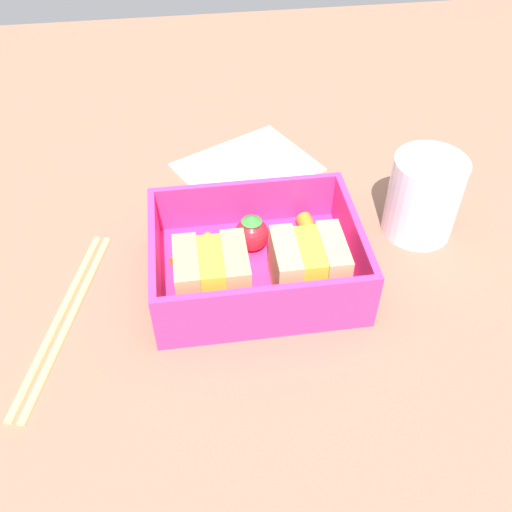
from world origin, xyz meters
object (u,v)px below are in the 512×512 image
object	(u,v)px
carrot_stick_far_left	(310,231)
carrot_stick_left	(192,250)
strawberry_far_left	(253,233)
drinking_glass	(424,197)
sandwich_center_left	(212,275)
folded_napkin	(247,166)
sandwich_left	(308,266)
chopstick_pair	(64,316)

from	to	relation	value
carrot_stick_far_left	carrot_stick_left	world-z (taller)	carrot_stick_far_left
strawberry_far_left	drinking_glass	distance (cm)	16.43
sandwich_center_left	folded_napkin	bearing A→B (deg)	-105.47
strawberry_far_left	carrot_stick_left	size ratio (longest dim) A/B	0.82
sandwich_left	strawberry_far_left	size ratio (longest dim) A/B	1.59
carrot_stick_far_left	strawberry_far_left	size ratio (longest dim) A/B	1.02
sandwich_center_left	strawberry_far_left	bearing A→B (deg)	-127.15
sandwich_left	drinking_glass	bearing A→B (deg)	-150.48
sandwich_left	folded_napkin	size ratio (longest dim) A/B	0.42
sandwich_left	chopstick_pair	distance (cm)	20.92
carrot_stick_left	sandwich_center_left	bearing A→B (deg)	105.84
strawberry_far_left	sandwich_left	bearing A→B (deg)	125.44
sandwich_left	carrot_stick_left	distance (cm)	10.92
strawberry_far_left	carrot_stick_far_left	bearing A→B (deg)	-173.91
sandwich_center_left	strawberry_far_left	world-z (taller)	sandwich_center_left
carrot_stick_far_left	folded_napkin	distance (cm)	14.06
chopstick_pair	carrot_stick_left	bearing A→B (deg)	-156.25
sandwich_left	strawberry_far_left	distance (cm)	6.75
strawberry_far_left	chopstick_pair	xyz separation A→B (cm)	(16.76, 5.28, -2.52)
sandwich_left	sandwich_center_left	size ratio (longest dim) A/B	1.00
carrot_stick_far_left	carrot_stick_left	xyz separation A→B (cm)	(10.96, 0.93, -0.13)
strawberry_far_left	carrot_stick_left	distance (cm)	5.69
carrot_stick_far_left	drinking_glass	world-z (taller)	drinking_glass
sandwich_left	strawberry_far_left	xyz separation A→B (cm)	(3.89, -5.46, -0.80)
sandwich_left	drinking_glass	xyz separation A→B (cm)	(-12.43, -7.04, 0.33)
chopstick_pair	carrot_stick_far_left	bearing A→B (deg)	-165.19
sandwich_left	strawberry_far_left	world-z (taller)	sandwich_left
folded_napkin	chopstick_pair	bearing A→B (deg)	46.83
sandwich_left	chopstick_pair	world-z (taller)	sandwich_left
chopstick_pair	drinking_glass	size ratio (longest dim) A/B	2.43
carrot_stick_left	folded_napkin	world-z (taller)	carrot_stick_left
carrot_stick_far_left	sandwich_center_left	bearing A→B (deg)	32.39
sandwich_center_left	sandwich_left	bearing A→B (deg)	180.00
carrot_stick_left	chopstick_pair	distance (cm)	12.30
carrot_stick_left	drinking_glass	distance (cm)	22.09
drinking_glass	folded_napkin	bearing A→B (deg)	-39.20
chopstick_pair	folded_napkin	xyz separation A→B (cm)	(-17.98, -19.17, -0.15)
strawberry_far_left	drinking_glass	xyz separation A→B (cm)	(-16.31, -1.58, 1.14)
sandwich_center_left	strawberry_far_left	distance (cm)	6.90
carrot_stick_far_left	chopstick_pair	size ratio (longest dim) A/B	0.19
sandwich_left	drinking_glass	size ratio (longest dim) A/B	0.74
strawberry_far_left	chopstick_pair	bearing A→B (deg)	17.48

